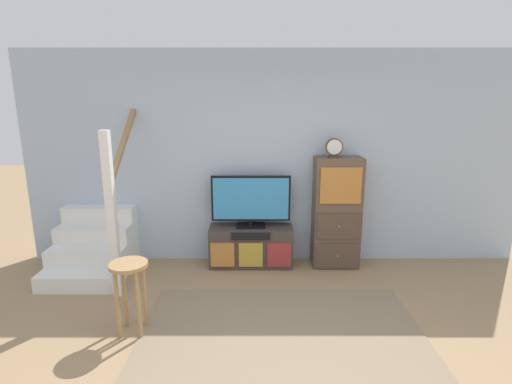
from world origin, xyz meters
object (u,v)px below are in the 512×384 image
object	(u,v)px
television	(251,200)
side_cabinet	(337,213)
bar_stool_near	(130,281)
media_console	(251,246)
desk_clock	(335,148)

from	to	relation	value
television	side_cabinet	xyz separation A→B (m)	(1.08, -0.01, -0.16)
television	side_cabinet	world-z (taller)	side_cabinet
bar_stool_near	media_console	bearing A→B (deg)	54.50
side_cabinet	media_console	bearing A→B (deg)	-179.46
side_cabinet	bar_stool_near	xyz separation A→B (m)	(-2.15, -1.51, -0.19)
side_cabinet	desk_clock	bearing A→B (deg)	-168.13
media_console	desk_clock	xyz separation A→B (m)	(1.01, -0.00, 1.27)
television	bar_stool_near	size ratio (longest dim) A/B	1.45
bar_stool_near	television	bearing A→B (deg)	54.92
side_cabinet	desk_clock	distance (m)	0.83
media_console	bar_stool_near	size ratio (longest dim) A/B	1.54
side_cabinet	desk_clock	size ratio (longest dim) A/B	5.99
bar_stool_near	side_cabinet	bearing A→B (deg)	35.03
side_cabinet	bar_stool_near	world-z (taller)	side_cabinet
desk_clock	media_console	bearing A→B (deg)	179.72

